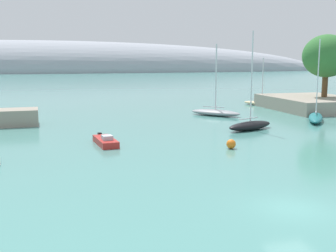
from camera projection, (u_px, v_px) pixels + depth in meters
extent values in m
plane|color=teal|center=(294.00, 209.00, 22.31)|extent=(600.00, 600.00, 0.00)
cube|color=gray|center=(312.00, 103.00, 65.74)|extent=(12.30, 15.76, 2.00)
cylinder|color=brown|center=(325.00, 87.00, 65.11)|extent=(0.87, 0.87, 3.26)
ellipsoid|color=#337033|center=(327.00, 56.00, 64.36)|extent=(7.28, 7.28, 6.56)
ellipsoid|color=#999EA8|center=(31.00, 72.00, 247.35)|extent=(383.08, 56.89, 37.50)
ellipsoid|color=#1E6B70|center=(316.00, 118.00, 53.52)|extent=(6.20, 7.95, 0.92)
cylinder|color=silver|center=(318.00, 77.00, 52.70)|extent=(0.14, 0.14, 9.46)
cube|color=silver|center=(316.00, 111.00, 53.75)|extent=(2.24, 3.20, 0.10)
ellipsoid|color=gray|center=(215.00, 113.00, 58.75)|extent=(6.78, 6.99, 0.87)
cylinder|color=silver|center=(216.00, 77.00, 57.96)|extent=(0.19, 0.19, 9.06)
cube|color=silver|center=(213.00, 107.00, 58.80)|extent=(2.35, 2.48, 0.10)
ellipsoid|color=#C6B284|center=(262.00, 104.00, 71.48)|extent=(5.00, 7.77, 0.71)
cylinder|color=silver|center=(263.00, 80.00, 70.83)|extent=(0.16, 0.16, 7.38)
cube|color=silver|center=(260.00, 99.00, 71.63)|extent=(1.53, 3.17, 0.10)
ellipsoid|color=black|center=(250.00, 126.00, 47.01)|extent=(6.66, 4.16, 0.96)
cylinder|color=silver|center=(252.00, 77.00, 46.14)|extent=(0.15, 0.15, 9.97)
cube|color=silver|center=(249.00, 119.00, 46.70)|extent=(2.72, 1.21, 0.10)
cube|color=red|center=(106.00, 141.00, 38.91)|extent=(2.03, 4.67, 0.60)
cube|color=black|center=(100.00, 135.00, 41.20)|extent=(0.41, 0.48, 0.54)
cube|color=#B2B7C1|center=(107.00, 138.00, 38.21)|extent=(1.03, 1.18, 0.40)
sphere|color=orange|center=(231.00, 144.00, 37.14)|extent=(0.84, 0.84, 0.84)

